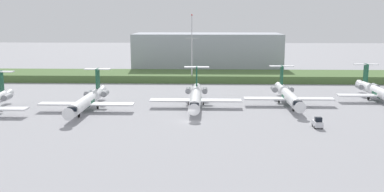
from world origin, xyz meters
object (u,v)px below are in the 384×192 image
object	(u,v)px
regional_jet_fourth	(288,95)
antenna_mast	(192,55)
regional_jet_second	(88,100)
regional_jet_third	(196,96)
baggage_tug	(318,123)
regional_jet_fifth	(378,92)

from	to	relation	value
regional_jet_fourth	antenna_mast	distance (m)	46.18
regional_jet_second	regional_jet_third	size ratio (longest dim) A/B	1.00
antenna_mast	baggage_tug	bearing A→B (deg)	-65.54
regional_jet_second	regional_jet_third	world-z (taller)	same
regional_jet_second	regional_jet_fourth	bearing A→B (deg)	9.67
regional_jet_fourth	antenna_mast	world-z (taller)	antenna_mast
regional_jet_third	antenna_mast	size ratio (longest dim) A/B	1.34
regional_jet_second	regional_jet_fourth	world-z (taller)	same
antenna_mast	baggage_tug	xyz separation A→B (m)	(27.95, -61.46, -8.61)
regional_jet_fourth	baggage_tug	size ratio (longest dim) A/B	9.69
regional_jet_third	regional_jet_fifth	distance (m)	49.69
baggage_tug	regional_jet_fifth	bearing A→B (deg)	51.67
antenna_mast	regional_jet_fifth	bearing A→B (deg)	-31.90
regional_jet_fifth	antenna_mast	distance (m)	60.84
regional_jet_third	baggage_tug	xyz separation A→B (m)	(25.61, -21.00, -1.53)
regional_jet_fifth	regional_jet_third	bearing A→B (deg)	-170.12
antenna_mast	regional_jet_fourth	bearing A→B (deg)	-55.18
regional_jet_fourth	regional_jet_fifth	world-z (taller)	same
regional_jet_third	baggage_tug	distance (m)	33.16
regional_jet_second	regional_jet_fifth	xyz separation A→B (m)	(75.07, 14.03, 0.00)
regional_jet_second	regional_jet_fourth	xyz separation A→B (m)	(49.83, 8.49, 0.00)
regional_jet_fifth	antenna_mast	world-z (taller)	antenna_mast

